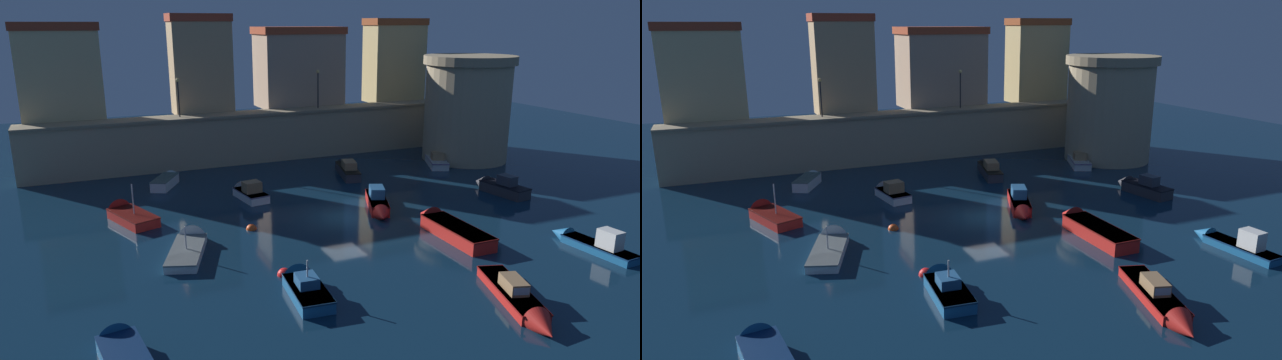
{
  "view_description": "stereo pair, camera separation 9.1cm",
  "coord_description": "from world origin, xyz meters",
  "views": [
    {
      "loc": [
        -15.97,
        -32.39,
        12.72
      ],
      "look_at": [
        0.0,
        4.1,
        1.58
      ],
      "focal_mm": 31.7,
      "sensor_mm": 36.0,
      "label": 1
    },
    {
      "loc": [
        -15.89,
        -32.42,
        12.72
      ],
      "look_at": [
        0.0,
        4.1,
        1.58
      ],
      "focal_mm": 31.7,
      "sensor_mm": 36.0,
      "label": 2
    }
  ],
  "objects": [
    {
      "name": "ground_plane",
      "position": [
        0.0,
        0.0,
        0.0
      ],
      "size": [
        101.49,
        101.49,
        0.0
      ],
      "primitive_type": "plane",
      "color": "#0C2338"
    },
    {
      "name": "quay_wall",
      "position": [
        0.0,
        18.17,
        2.34
      ],
      "size": [
        41.68,
        2.81,
        4.65
      ],
      "color": "tan",
      "rests_on": "ground"
    },
    {
      "name": "old_town_backdrop",
      "position": [
        0.03,
        21.43,
        8.64
      ],
      "size": [
        39.43,
        5.01,
        9.1
      ],
      "color": "#D8BE83",
      "rests_on": "ground"
    },
    {
      "name": "fortress_tower",
      "position": [
        18.0,
        10.65,
        4.96
      ],
      "size": [
        8.52,
        8.52,
        9.8
      ],
      "color": "tan",
      "rests_on": "ground"
    },
    {
      "name": "quay_lamp_0",
      "position": [
        -7.43,
        18.17,
        6.9
      ],
      "size": [
        0.32,
        0.32,
        3.38
      ],
      "color": "black",
      "rests_on": "quay_wall"
    },
    {
      "name": "quay_lamp_1",
      "position": [
        5.95,
        18.17,
        7.07
      ],
      "size": [
        0.32,
        0.32,
        3.68
      ],
      "color": "black",
      "rests_on": "quay_wall"
    },
    {
      "name": "moored_boat_0",
      "position": [
        13.45,
        0.41,
        0.52
      ],
      "size": [
        2.09,
        5.0,
        1.82
      ],
      "rotation": [
        0.0,
        0.0,
        1.72
      ],
      "color": "#333338",
      "rests_on": "ground"
    },
    {
      "name": "moored_boat_1",
      "position": [
        -9.7,
        12.74,
        0.44
      ],
      "size": [
        3.04,
        4.26,
        1.18
      ],
      "rotation": [
        0.0,
        0.0,
        1.08
      ],
      "color": "white",
      "rests_on": "ground"
    },
    {
      "name": "moored_boat_2",
      "position": [
        4.55,
        -5.27,
        0.45
      ],
      "size": [
        1.82,
        6.79,
        1.64
      ],
      "rotation": [
        0.0,
        0.0,
        1.56
      ],
      "color": "red",
      "rests_on": "ground"
    },
    {
      "name": "moored_boat_3",
      "position": [
        -6.64,
        -9.02,
        0.38
      ],
      "size": [
        1.99,
        4.79,
        2.4
      ],
      "rotation": [
        0.0,
        0.0,
        1.48
      ],
      "color": "#195689",
      "rests_on": "ground"
    },
    {
      "name": "moored_boat_4",
      "position": [
        -4.67,
        7.02,
        0.44
      ],
      "size": [
        2.07,
        4.42,
        1.82
      ],
      "rotation": [
        0.0,
        0.0,
        1.71
      ],
      "color": "white",
      "rests_on": "ground"
    },
    {
      "name": "moored_boat_5",
      "position": [
        14.58,
        10.6,
        0.4
      ],
      "size": [
        3.87,
        6.14,
        1.68
      ],
      "rotation": [
        0.0,
        0.0,
        1.14
      ],
      "color": "silver",
      "rests_on": "ground"
    },
    {
      "name": "moored_boat_6",
      "position": [
        -15.26,
        -11.79,
        0.39
      ],
      "size": [
        2.22,
        5.54,
        1.47
      ],
      "rotation": [
        0.0,
        0.0,
        1.7
      ],
      "color": "#195689",
      "rests_on": "ground"
    },
    {
      "name": "moored_boat_7",
      "position": [
        1.91,
        -14.61,
        0.33
      ],
      "size": [
        3.28,
        6.71,
        1.49
      ],
      "rotation": [
        0.0,
        0.0,
        -1.88
      ],
      "color": "red",
      "rests_on": "ground"
    },
    {
      "name": "moored_boat_8",
      "position": [
        5.15,
        10.16,
        0.52
      ],
      "size": [
        2.71,
        6.08,
        1.65
      ],
      "rotation": [
        0.0,
        0.0,
        1.32
      ],
      "color": "#333338",
      "rests_on": "ground"
    },
    {
      "name": "moored_boat_9",
      "position": [
        -10.64,
        -1.29,
        0.27
      ],
      "size": [
        3.54,
        6.11,
        2.4
      ],
      "rotation": [
        0.0,
        0.0,
        1.23
      ],
      "color": "white",
      "rests_on": "ground"
    },
    {
      "name": "moored_boat_10",
      "position": [
        -13.51,
        5.54,
        0.36
      ],
      "size": [
        3.44,
        5.48,
        3.17
      ],
      "rotation": [
        0.0,
        0.0,
        1.93
      ],
      "color": "red",
      "rests_on": "ground"
    },
    {
      "name": "moored_boat_11",
      "position": [
        10.66,
        -10.65,
        0.41
      ],
      "size": [
        1.53,
        5.62,
        1.88
      ],
      "rotation": [
        0.0,
        0.0,
        1.63
      ],
      "color": "#195689",
      "rests_on": "ground"
    },
    {
      "name": "moored_boat_12",
      "position": [
        2.82,
        0.4,
        0.5
      ],
      "size": [
        3.3,
        5.71,
        1.68
      ],
      "rotation": [
        0.0,
        0.0,
        -1.96
      ],
      "color": "red",
      "rests_on": "ground"
    },
    {
      "name": "mooring_buoy_0",
      "position": [
        -6.42,
        0.34,
        0.0
      ],
      "size": [
        0.68,
        0.68,
        0.68
      ],
      "primitive_type": "sphere",
      "color": "#EA4C19",
      "rests_on": "ground"
    },
    {
      "name": "mooring_buoy_1",
      "position": [
        -6.83,
        -6.85,
        0.0
      ],
      "size": [
        0.75,
        0.75,
        0.75
      ],
      "primitive_type": "sphere",
      "color": "red",
      "rests_on": "ground"
    }
  ]
}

